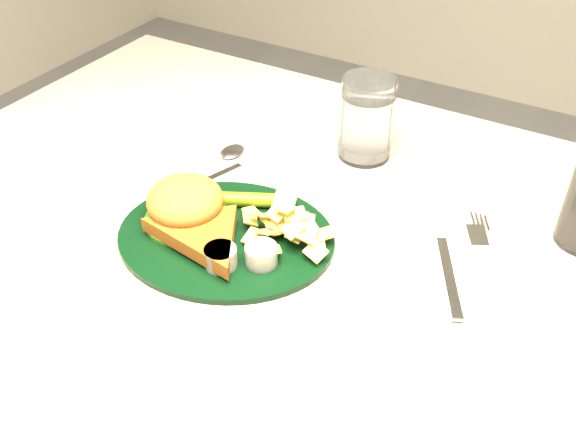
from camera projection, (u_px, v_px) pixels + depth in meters
name	position (u px, v px, depth m)	size (l,w,h in m)	color
table	(307.00, 421.00, 1.02)	(1.20, 0.80, 0.75)	gray
dinner_plate	(225.00, 220.00, 0.77)	(0.27, 0.22, 0.06)	black
water_glass	(367.00, 119.00, 0.90)	(0.08, 0.08, 0.12)	white
fork_napkin	(452.00, 271.00, 0.73)	(0.13, 0.17, 0.01)	white
spoon	(209.00, 178.00, 0.88)	(0.04, 0.15, 0.01)	silver
ramekin	(193.00, 139.00, 0.94)	(0.05, 0.05, 0.03)	silver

